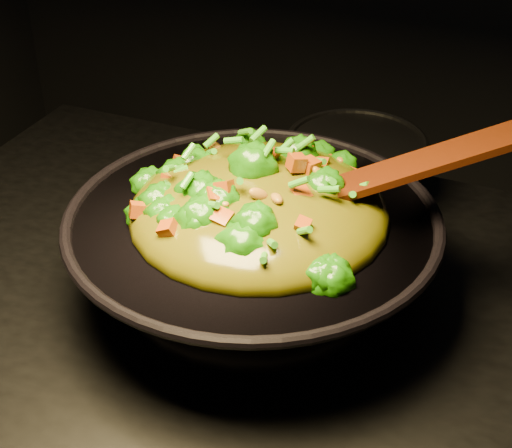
% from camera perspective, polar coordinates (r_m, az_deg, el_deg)
% --- Properties ---
extents(wok, '(0.58, 0.58, 0.12)m').
position_cam_1_polar(wok, '(0.96, -0.23, -2.60)').
color(wok, black).
rests_on(wok, stovetop).
extents(stir_fry, '(0.38, 0.38, 0.11)m').
position_cam_1_polar(stir_fry, '(0.90, 0.23, 3.37)').
color(stir_fry, '#1F6907').
rests_on(stir_fry, wok).
extents(spatula, '(0.31, 0.15, 0.13)m').
position_cam_1_polar(spatula, '(0.90, 8.29, 3.21)').
color(spatula, '#371A08').
rests_on(spatula, wok).
extents(back_pot, '(0.25, 0.25, 0.11)m').
position_cam_1_polar(back_pot, '(1.17, 7.18, 3.79)').
color(back_pot, black).
rests_on(back_pot, stovetop).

